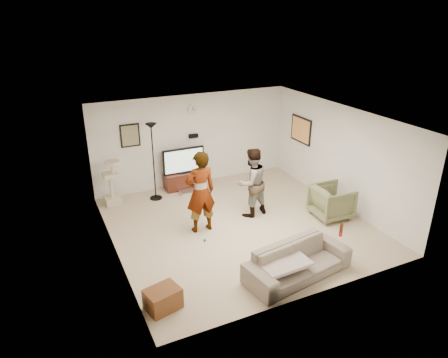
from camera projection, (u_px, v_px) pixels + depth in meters
name	position (u px, v px, depth m)	size (l,w,h in m)	color
floor	(238.00, 225.00, 9.39)	(5.50, 5.50, 0.02)	tan
ceiling	(240.00, 117.00, 8.41)	(5.50, 5.50, 0.02)	white
wall_back	(193.00, 140.00, 11.19)	(5.50, 0.04, 2.50)	silver
wall_front	(317.00, 232.00, 6.61)	(5.50, 0.04, 2.50)	silver
wall_left	(111.00, 197.00, 7.82)	(0.04, 5.50, 2.50)	silver
wall_right	(339.00, 156.00, 9.98)	(0.04, 5.50, 2.50)	silver
wall_clock	(192.00, 109.00, 10.84)	(0.26, 0.26, 0.04)	silver
wall_speaker	(193.00, 136.00, 11.09)	(0.25, 0.10, 0.10)	black
picture_back	(130.00, 135.00, 10.37)	(0.42, 0.03, 0.52)	#756F51
picture_right	(301.00, 130.00, 11.21)	(0.03, 0.78, 0.62)	#D9914C
tv_stand	(184.00, 180.00, 11.24)	(1.09, 0.45, 0.45)	#35140C
console_box	(187.00, 192.00, 10.95)	(0.40, 0.30, 0.07)	silver
tv	(183.00, 160.00, 11.02)	(1.16, 0.08, 0.69)	black
tv_screen	(184.00, 161.00, 10.98)	(1.06, 0.01, 0.60)	#64CC12
floor_lamp	(154.00, 162.00, 10.29)	(0.32, 0.32, 2.00)	black
cat_tree	(111.00, 183.00, 10.14)	(0.37, 0.37, 1.17)	#BCAC91
person_left	(200.00, 192.00, 8.82)	(0.68, 0.44, 1.85)	#9E9E9E
person_right	(251.00, 182.00, 9.54)	(0.81, 0.63, 1.66)	#355F92
sofa	(298.00, 261.00, 7.51)	(2.05, 0.80, 0.60)	#736859
throw_blanket	(282.00, 261.00, 7.34)	(0.90, 0.70, 0.06)	#C0A8A2
beer_bottle	(341.00, 230.00, 7.72)	(0.06, 0.06, 0.25)	#4A1B0D
armchair	(332.00, 202.00, 9.61)	(0.83, 0.85, 0.78)	#5F6340
side_table	(163.00, 299.00, 6.73)	(0.55, 0.41, 0.37)	#593117
toy_ball	(205.00, 240.00, 8.72)	(0.06, 0.06, 0.06)	#116E9D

